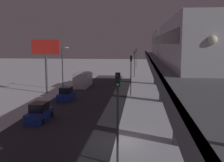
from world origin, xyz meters
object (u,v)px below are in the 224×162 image
Objects in this scene: box_truck at (83,80)px; traffic_light_mid at (131,70)px; subway_train at (171,43)px; sedan_blue_2 at (66,95)px; traffic_light_distant at (136,55)px; commercial_billboard at (46,52)px; traffic_light_near at (118,106)px; traffic_light_far at (135,60)px; sedan_blue at (39,114)px.

traffic_light_mid reaches higher than box_truck.
subway_train is 9.20× the size of sedan_blue_2.
traffic_light_distant is at bearing -99.73° from sedan_blue_2.
subway_train is at bearing 148.85° from commercial_billboard.
traffic_light_mid and traffic_light_distant have the same top height.
subway_train is 12.31m from traffic_light_mid.
subway_train is at bearing -108.79° from traffic_light_near.
traffic_light_distant is at bearing -102.94° from box_truck.
traffic_light_far reaches higher than sedan_blue_2.
sedan_blue is 0.68× the size of traffic_light_near.
subway_train is 16.74m from sedan_blue.
box_truck is 1.16× the size of traffic_light_mid.
traffic_light_mid is 14.37m from commercial_billboard.
sedan_blue_2 is 0.54× the size of box_truck.
traffic_light_far is at bearing -120.03° from box_truck.
subway_train reaches higher than traffic_light_distant.
traffic_light_far is (0.00, -49.86, 0.00)m from traffic_light_near.
subway_train is 5.76× the size of traffic_light_mid.
subway_train reaches higher than commercial_billboard.
sedan_blue_2 is 0.45× the size of commercial_billboard.
traffic_light_near reaches higher than sedan_blue_2.
sedan_blue is 0.68× the size of traffic_light_far.
traffic_light_near is 74.78m from traffic_light_distant.
traffic_light_near reaches higher than sedan_blue.
commercial_billboard reaches higher than sedan_blue_2.
traffic_light_distant is at bearing -90.00° from traffic_light_near.
traffic_light_near is 1.00× the size of traffic_light_mid.
commercial_billboard is (4.80, -16.02, 6.04)m from sedan_blue.
traffic_light_distant is at bearing -90.00° from traffic_light_far.
traffic_light_far reaches higher than sedan_blue.
sedan_blue_2 is 0.63× the size of traffic_light_distant.
subway_train is 35.99m from traffic_light_far.
commercial_billboard reaches higher than box_truck.
box_truck is (0.20, -23.50, 0.56)m from sedan_blue.
sedan_blue_2 is at bearing 131.80° from commercial_billboard.
traffic_light_near and traffic_light_mid have the same top height.
box_truck is at bearing 77.06° from traffic_light_distant.
sedan_blue is 0.68× the size of traffic_light_distant.
sedan_blue and sedan_blue_2 have the same top height.
traffic_light_near is at bearing 90.00° from traffic_light_mid.
traffic_light_distant is (0.00, -49.86, 0.00)m from traffic_light_mid.
subway_train is 22.27m from commercial_billboard.
commercial_billboard is (14.10, 23.92, 2.63)m from traffic_light_far.
traffic_light_far is 1.00× the size of traffic_light_distant.
traffic_light_near is (-9.30, 9.92, 3.41)m from sedan_blue.
traffic_light_mid is at bearing 90.00° from traffic_light_far.
subway_train is 5.76× the size of traffic_light_far.
sedan_blue is 0.68× the size of traffic_light_mid.
sedan_blue_2 is at bearing -65.68° from traffic_light_near.
subway_train is 5.76× the size of traffic_light_distant.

